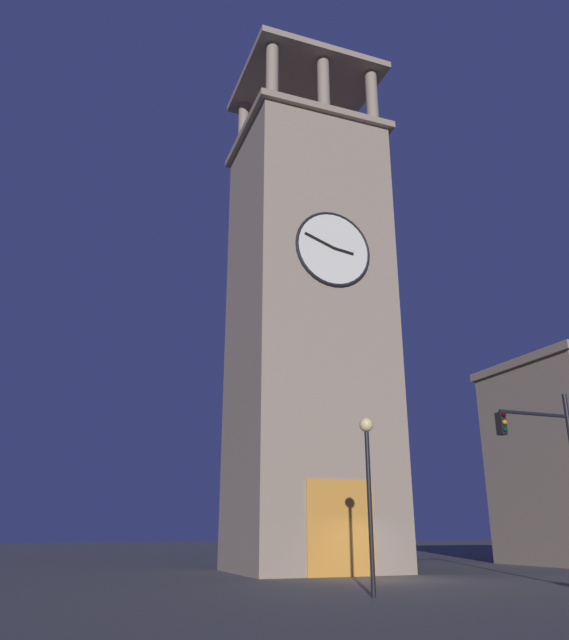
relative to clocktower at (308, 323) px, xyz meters
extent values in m
plane|color=#56544F|center=(-0.79, 5.37, -12.37)|extent=(200.00, 200.00, 0.00)
cube|color=gray|center=(0.00, -0.02, -0.65)|extent=(7.40, 6.63, 23.45)
cube|color=gray|center=(0.00, -0.02, 11.27)|extent=(8.00, 7.23, 0.40)
cylinder|color=gray|center=(-3.10, 2.69, 13.37)|extent=(0.70, 0.70, 3.80)
cylinder|color=gray|center=(0.00, 2.69, 13.37)|extent=(0.70, 0.70, 3.80)
cylinder|color=gray|center=(3.10, 2.69, 13.37)|extent=(0.70, 0.70, 3.80)
cylinder|color=gray|center=(-3.10, -2.74, 13.37)|extent=(0.70, 0.70, 3.80)
cylinder|color=gray|center=(0.00, -2.74, 13.37)|extent=(0.70, 0.70, 3.80)
cylinder|color=gray|center=(3.10, -2.74, 13.37)|extent=(0.70, 0.70, 3.80)
cube|color=gray|center=(0.00, -0.02, 15.47)|extent=(8.00, 7.23, 0.40)
cylinder|color=black|center=(0.00, -0.02, 17.01)|extent=(0.12, 0.12, 2.68)
cylinder|color=silver|center=(0.00, 3.35, 2.89)|extent=(3.94, 0.12, 3.94)
torus|color=black|center=(0.00, 3.37, 2.89)|extent=(4.10, 0.16, 4.10)
cube|color=black|center=(-0.54, 3.45, 2.82)|extent=(1.09, 0.06, 0.27)
cube|color=black|center=(0.79, 3.45, 3.17)|extent=(1.62, 0.06, 0.68)
cube|color=orange|center=(0.00, 3.24, -10.37)|extent=(3.20, 0.24, 4.00)
cylinder|color=black|center=(-3.39, 11.93, -6.72)|extent=(2.92, 0.12, 0.12)
cube|color=black|center=(-1.93, 11.93, -7.15)|extent=(0.22, 0.30, 0.75)
sphere|color=#360505|center=(-1.93, 12.11, -6.87)|extent=(0.16, 0.16, 0.16)
sphere|color=orange|center=(-1.93, 12.11, -7.12)|extent=(0.16, 0.16, 0.16)
sphere|color=#063316|center=(-1.93, 12.11, -7.37)|extent=(0.16, 0.16, 0.16)
cylinder|color=black|center=(2.84, 11.34, -9.98)|extent=(0.14, 0.14, 4.79)
sphere|color=#F9DB8C|center=(2.84, 11.34, -7.37)|extent=(0.44, 0.44, 0.44)
camera|label=1|loc=(12.05, 28.55, -10.59)|focal=34.28mm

